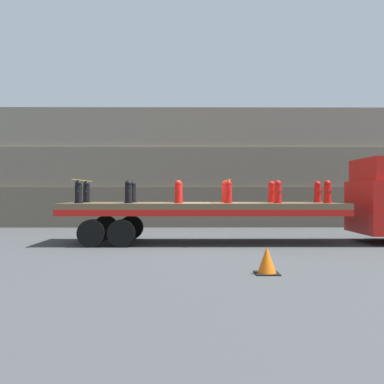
{
  "coord_description": "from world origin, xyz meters",
  "views": [
    {
      "loc": [
        -0.45,
        -14.24,
        1.68
      ],
      "look_at": [
        -0.36,
        0.0,
        1.69
      ],
      "focal_mm": 40.0,
      "sensor_mm": 36.0,
      "label": 1
    }
  ],
  "objects_px": {
    "fire_hydrant_red_near_4": "(278,192)",
    "traffic_cone": "(267,261)",
    "fire_hydrant_red_near_2": "(178,192)",
    "fire_hydrant_red_far_2": "(179,192)",
    "fire_hydrant_red_far_3": "(225,192)",
    "fire_hydrant_red_near_3": "(228,192)",
    "flatbed_trailer": "(188,210)",
    "fire_hydrant_black_far_0": "(86,192)",
    "fire_hydrant_red_far_5": "(317,192)",
    "fire_hydrant_black_near_1": "(128,192)",
    "fire_hydrant_black_near_0": "(78,192)",
    "fire_hydrant_red_far_4": "(271,192)",
    "fire_hydrant_black_far_1": "(133,192)",
    "fire_hydrant_red_near_5": "(327,192)"
  },
  "relations": [
    {
      "from": "fire_hydrant_red_near_2",
      "to": "fire_hydrant_red_far_5",
      "type": "xyz_separation_m",
      "value": [
        4.8,
        1.07,
        0.0
      ]
    },
    {
      "from": "fire_hydrant_black_near_0",
      "to": "fire_hydrant_red_far_4",
      "type": "relative_size",
      "value": 1.0
    },
    {
      "from": "fire_hydrant_red_near_4",
      "to": "traffic_cone",
      "type": "bearing_deg",
      "value": -104.25
    },
    {
      "from": "traffic_cone",
      "to": "flatbed_trailer",
      "type": "bearing_deg",
      "value": 106.74
    },
    {
      "from": "fire_hydrant_red_near_4",
      "to": "fire_hydrant_red_far_5",
      "type": "relative_size",
      "value": 1.0
    },
    {
      "from": "fire_hydrant_black_near_0",
      "to": "fire_hydrant_red_far_4",
      "type": "height_order",
      "value": "same"
    },
    {
      "from": "fire_hydrant_red_far_2",
      "to": "fire_hydrant_red_far_3",
      "type": "xyz_separation_m",
      "value": [
        1.6,
        0.0,
        0.0
      ]
    },
    {
      "from": "fire_hydrant_black_far_0",
      "to": "flatbed_trailer",
      "type": "bearing_deg",
      "value": -8.65
    },
    {
      "from": "fire_hydrant_black_far_0",
      "to": "fire_hydrant_red_near_5",
      "type": "relative_size",
      "value": 1.0
    },
    {
      "from": "fire_hydrant_red_near_4",
      "to": "flatbed_trailer",
      "type": "bearing_deg",
      "value": 169.53
    },
    {
      "from": "flatbed_trailer",
      "to": "fire_hydrant_red_far_3",
      "type": "height_order",
      "value": "fire_hydrant_red_far_3"
    },
    {
      "from": "traffic_cone",
      "to": "fire_hydrant_red_far_3",
      "type": "bearing_deg",
      "value": 93.35
    },
    {
      "from": "fire_hydrant_black_near_1",
      "to": "fire_hydrant_red_far_5",
      "type": "height_order",
      "value": "same"
    },
    {
      "from": "fire_hydrant_red_near_2",
      "to": "fire_hydrant_red_far_2",
      "type": "bearing_deg",
      "value": 90.0
    },
    {
      "from": "fire_hydrant_red_far_3",
      "to": "fire_hydrant_red_far_4",
      "type": "xyz_separation_m",
      "value": [
        1.6,
        0.0,
        0.0
      ]
    },
    {
      "from": "flatbed_trailer",
      "to": "fire_hydrant_black_near_1",
      "type": "bearing_deg",
      "value": -164.39
    },
    {
      "from": "fire_hydrant_black_far_0",
      "to": "traffic_cone",
      "type": "distance_m",
      "value": 8.02
    },
    {
      "from": "fire_hydrant_black_near_0",
      "to": "fire_hydrant_red_far_5",
      "type": "distance_m",
      "value": 8.07
    },
    {
      "from": "fire_hydrant_red_near_2",
      "to": "fire_hydrant_red_near_4",
      "type": "relative_size",
      "value": 1.0
    },
    {
      "from": "fire_hydrant_black_near_0",
      "to": "fire_hydrant_red_near_3",
      "type": "bearing_deg",
      "value": 0.0
    },
    {
      "from": "flatbed_trailer",
      "to": "fire_hydrant_red_near_2",
      "type": "bearing_deg",
      "value": -120.19
    },
    {
      "from": "flatbed_trailer",
      "to": "fire_hydrant_red_near_3",
      "type": "distance_m",
      "value": 1.52
    },
    {
      "from": "fire_hydrant_red_far_3",
      "to": "fire_hydrant_red_near_4",
      "type": "xyz_separation_m",
      "value": [
        1.6,
        -1.07,
        0.0
      ]
    },
    {
      "from": "fire_hydrant_black_far_1",
      "to": "fire_hydrant_red_near_2",
      "type": "xyz_separation_m",
      "value": [
        1.6,
        -1.07,
        0.0
      ]
    },
    {
      "from": "fire_hydrant_red_near_4",
      "to": "fire_hydrant_red_far_2",
      "type": "bearing_deg",
      "value": 161.55
    },
    {
      "from": "fire_hydrant_black_far_0",
      "to": "fire_hydrant_red_far_4",
      "type": "relative_size",
      "value": 1.0
    },
    {
      "from": "flatbed_trailer",
      "to": "fire_hydrant_red_far_3",
      "type": "xyz_separation_m",
      "value": [
        1.29,
        0.53,
        0.59
      ]
    },
    {
      "from": "fire_hydrant_black_far_1",
      "to": "fire_hydrant_red_far_2",
      "type": "distance_m",
      "value": 1.6
    },
    {
      "from": "fire_hydrant_red_near_3",
      "to": "traffic_cone",
      "type": "xyz_separation_m",
      "value": [
        0.35,
        -4.92,
        -1.42
      ]
    },
    {
      "from": "fire_hydrant_red_near_2",
      "to": "fire_hydrant_red_far_2",
      "type": "distance_m",
      "value": 1.07
    },
    {
      "from": "fire_hydrant_black_far_0",
      "to": "fire_hydrant_red_far_5",
      "type": "bearing_deg",
      "value": 0.0
    },
    {
      "from": "fire_hydrant_black_far_0",
      "to": "fire_hydrant_red_near_4",
      "type": "bearing_deg",
      "value": -9.47
    },
    {
      "from": "fire_hydrant_red_near_4",
      "to": "fire_hydrant_red_near_5",
      "type": "relative_size",
      "value": 1.0
    },
    {
      "from": "fire_hydrant_black_near_1",
      "to": "fire_hydrant_red_near_2",
      "type": "relative_size",
      "value": 1.0
    },
    {
      "from": "fire_hydrant_black_far_1",
      "to": "fire_hydrant_red_near_2",
      "type": "relative_size",
      "value": 1.0
    },
    {
      "from": "fire_hydrant_black_near_0",
      "to": "fire_hydrant_red_near_2",
      "type": "height_order",
      "value": "same"
    },
    {
      "from": "fire_hydrant_red_near_3",
      "to": "fire_hydrant_red_near_5",
      "type": "height_order",
      "value": "same"
    },
    {
      "from": "fire_hydrant_black_far_0",
      "to": "fire_hydrant_black_far_1",
      "type": "relative_size",
      "value": 1.0
    },
    {
      "from": "fire_hydrant_red_near_2",
      "to": "fire_hydrant_red_far_3",
      "type": "bearing_deg",
      "value": 33.71
    },
    {
      "from": "fire_hydrant_black_near_1",
      "to": "fire_hydrant_red_far_2",
      "type": "distance_m",
      "value": 1.92
    },
    {
      "from": "fire_hydrant_red_near_3",
      "to": "fire_hydrant_red_far_3",
      "type": "distance_m",
      "value": 1.07
    },
    {
      "from": "flatbed_trailer",
      "to": "fire_hydrant_black_far_0",
      "type": "xyz_separation_m",
      "value": [
        -3.51,
        0.53,
        0.59
      ]
    },
    {
      "from": "fire_hydrant_red_far_3",
      "to": "fire_hydrant_red_near_3",
      "type": "bearing_deg",
      "value": -90.0
    },
    {
      "from": "fire_hydrant_black_far_1",
      "to": "flatbed_trailer",
      "type": "bearing_deg",
      "value": -15.61
    },
    {
      "from": "fire_hydrant_red_far_3",
      "to": "traffic_cone",
      "type": "bearing_deg",
      "value": -86.65
    },
    {
      "from": "fire_hydrant_red_far_4",
      "to": "fire_hydrant_red_far_5",
      "type": "xyz_separation_m",
      "value": [
        1.6,
        0.0,
        0.0
      ]
    },
    {
      "from": "fire_hydrant_red_far_2",
      "to": "fire_hydrant_black_near_1",
      "type": "bearing_deg",
      "value": -146.29
    },
    {
      "from": "fire_hydrant_red_near_2",
      "to": "fire_hydrant_red_far_4",
      "type": "height_order",
      "value": "same"
    },
    {
      "from": "fire_hydrant_black_near_0",
      "to": "fire_hydrant_red_near_3",
      "type": "relative_size",
      "value": 1.0
    },
    {
      "from": "fire_hydrant_black_far_0",
      "to": "fire_hydrant_red_far_5",
      "type": "distance_m",
      "value": 8.0
    }
  ]
}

